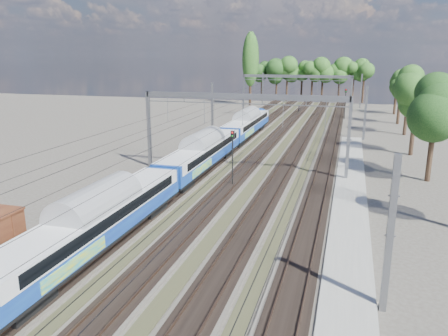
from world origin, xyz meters
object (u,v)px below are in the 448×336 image
(worker, at_px, (299,109))
(signal_near, at_px, (232,151))
(signal_far, at_px, (345,100))
(emu_train, at_px, (202,149))

(worker, xyz_separation_m, signal_near, (0.28, -61.11, 2.73))
(signal_far, bearing_deg, signal_near, -125.73)
(signal_near, bearing_deg, worker, 98.59)
(signal_near, height_order, signal_far, signal_far)
(worker, bearing_deg, signal_far, -135.34)
(emu_train, xyz_separation_m, signal_far, (14.90, 47.76, 1.33))
(emu_train, relative_size, signal_near, 11.64)
(worker, bearing_deg, emu_train, 171.50)
(emu_train, bearing_deg, worker, 85.51)
(signal_near, relative_size, signal_far, 0.90)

